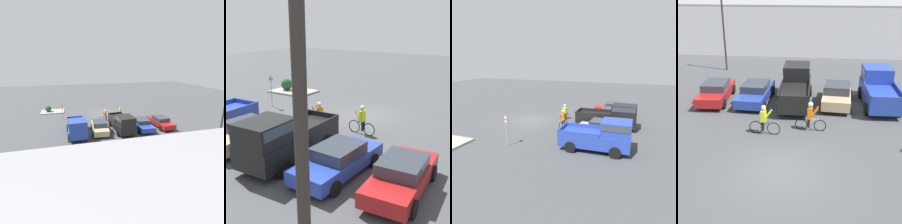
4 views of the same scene
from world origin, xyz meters
TOP-DOWN VIEW (x-y plane):
  - ground_plane at (0.00, 0.00)m, footprint 80.00×80.00m
  - sedan_0 at (-5.71, 8.30)m, footprint 2.15×4.67m
  - sedan_1 at (-2.91, 8.43)m, footprint 2.15×4.79m
  - pickup_truck_0 at (-0.12, 8.77)m, footprint 2.29×5.65m
  - sedan_2 at (2.69, 8.39)m, footprint 2.23×4.33m
  - cyclist_0 at (1.08, 4.25)m, footprint 1.77×0.48m
  - cyclist_1 at (-1.41, 3.54)m, footprint 1.76×0.48m
  - fire_lane_sign at (7.18, 1.98)m, footprint 0.15×0.28m
  - lamppost at (-7.35, 16.20)m, footprint 0.36×0.36m
  - curb_island at (8.97, -2.66)m, footprint 3.87×2.76m
  - shrub at (9.67, -2.54)m, footprint 1.03×1.03m

SIDE VIEW (x-z plane):
  - ground_plane at x=0.00m, z-range 0.00..0.00m
  - curb_island at x=8.97m, z-range 0.00..0.15m
  - shrub at x=9.67m, z-range 0.15..1.18m
  - sedan_1 at x=-2.91m, z-range 0.01..1.36m
  - sedan_0 at x=-5.71m, z-range 0.01..1.38m
  - sedan_2 at x=2.69m, z-range 0.00..1.47m
  - cyclist_1 at x=-1.41m, z-range 0.00..1.72m
  - cyclist_0 at x=1.08m, z-range 0.03..1.77m
  - pickup_truck_0 at x=-0.12m, z-range 0.02..2.36m
  - fire_lane_sign at x=7.18m, z-range 0.25..2.72m
  - lamppost at x=-7.35m, z-range 0.59..7.73m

